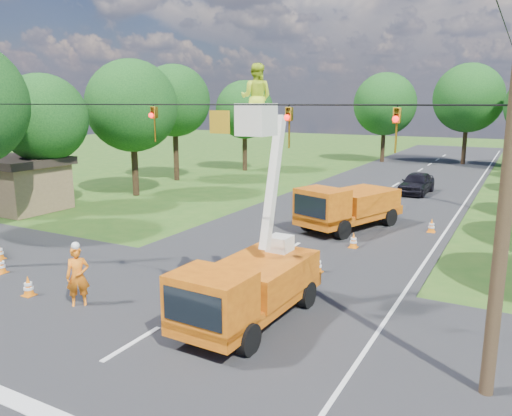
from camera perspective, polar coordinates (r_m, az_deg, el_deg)
The scene contains 23 objects.
ground at distance 31.15m, azimuth 11.52°, elevation -0.06°, with size 140.00×140.00×0.00m, color #295319.
road_main at distance 31.15m, azimuth 11.52°, elevation -0.06°, with size 12.00×100.00×0.06m, color black.
road_cross at distance 15.58m, azimuth -8.93°, elevation -12.25°, with size 56.00×10.00×0.07m, color black.
stop_bar at distance 12.38m, azimuth -24.61°, elevation -20.08°, with size 9.00×0.45×0.02m, color silver.
edge_line at distance 30.06m, azimuth 21.76°, elevation -1.11°, with size 0.12×90.00×0.02m, color silver.
bucket_truck at distance 14.45m, azimuth -0.84°, elevation -7.14°, with size 2.41×5.66×7.40m.
second_truck at distance 25.69m, azimuth 10.39°, elevation 0.20°, with size 4.21×6.58×2.32m.
ground_worker at distance 16.81m, azimuth -19.70°, elevation -7.39°, with size 0.72×0.47×1.97m, color #DB4912.
distant_car at distance 37.17m, azimuth 17.88°, elevation 2.74°, with size 1.82×4.53×1.54m, color black.
traffic_cone_2 at distance 19.15m, azimuth 7.06°, elevation -6.38°, with size 0.38×0.38×0.71m.
traffic_cone_3 at distance 22.60m, azimuth 11.08°, elevation -3.65°, with size 0.38×0.38×0.71m.
traffic_cone_4 at distance 18.44m, azimuth -24.58°, elevation -8.14°, with size 0.38×0.38×0.71m.
traffic_cone_5 at distance 21.26m, azimuth -27.14°, elevation -5.78°, with size 0.38×0.38×0.71m.
traffic_cone_7 at distance 26.29m, azimuth 19.42°, elevation -1.92°, with size 0.38×0.38×0.71m.
pole_right_near at distance 11.28m, azimuth 27.00°, elevation 4.33°, with size 1.80×0.30×10.00m.
signal_span at distance 12.98m, azimuth -1.84°, elevation 9.87°, with size 18.00×0.29×1.07m.
shed at distance 33.29m, azimuth -25.60°, elevation 2.60°, with size 5.50×4.50×3.15m.
tree_left_c at distance 32.37m, azimuth -23.19°, elevation 9.39°, with size 5.20×5.20×8.06m.
tree_left_d at distance 35.38m, azimuth -14.00°, elevation 11.24°, with size 6.20×6.20×9.24m.
tree_left_e at distance 41.91m, azimuth -9.32°, elevation 11.99°, with size 5.80×5.80×9.41m.
tree_left_f at distance 47.48m, azimuth -1.31°, elevation 11.15°, with size 5.40×5.40×8.40m.
tree_far_a at distance 55.93m, azimuth 14.52°, elevation 11.41°, with size 6.60×6.60×9.50m.
tree_far_b at distance 56.51m, azimuth 23.11°, elevation 11.48°, with size 7.00×7.00×10.32m.
Camera 1 is at (8.77, -9.21, 6.35)m, focal length 35.00 mm.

